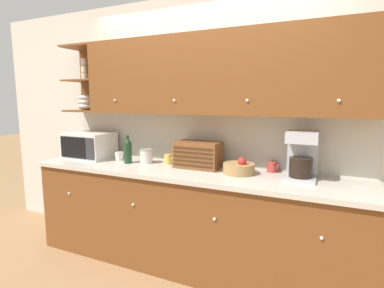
# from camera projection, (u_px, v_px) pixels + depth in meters

# --- Properties ---
(ground_plane) EXTENTS (24.00, 24.00, 0.00)m
(ground_plane) POSITION_uv_depth(u_px,v_px,m) (201.00, 249.00, 3.21)
(ground_plane) COLOR #9E754C
(wall_back) EXTENTS (5.53, 0.06, 2.60)m
(wall_back) POSITION_uv_depth(u_px,v_px,m) (202.00, 128.00, 3.04)
(wall_back) COLOR beige
(wall_back) RESTS_ON ground_plane
(counter_unit) EXTENTS (3.15, 0.67, 0.94)m
(counter_unit) POSITION_uv_depth(u_px,v_px,m) (188.00, 218.00, 2.85)
(counter_unit) COLOR brown
(counter_unit) RESTS_ON ground_plane
(backsplash_panel) EXTENTS (3.13, 0.01, 0.51)m
(backsplash_panel) POSITION_uv_depth(u_px,v_px,m) (201.00, 139.00, 3.03)
(backsplash_panel) COLOR beige
(backsplash_panel) RESTS_ON counter_unit
(upper_cabinets) EXTENTS (3.13, 0.34, 0.72)m
(upper_cabinets) POSITION_uv_depth(u_px,v_px,m) (211.00, 75.00, 2.73)
(upper_cabinets) COLOR brown
(upper_cabinets) RESTS_ON backsplash_panel
(microwave) EXTENTS (0.50, 0.37, 0.28)m
(microwave) POSITION_uv_depth(u_px,v_px,m) (90.00, 145.00, 3.33)
(microwave) COLOR silver
(microwave) RESTS_ON counter_unit
(mug_blue_second) EXTENTS (0.10, 0.09, 0.09)m
(mug_blue_second) POSITION_uv_depth(u_px,v_px,m) (120.00, 156.00, 3.22)
(mug_blue_second) COLOR silver
(mug_blue_second) RESTS_ON counter_unit
(wine_bottle) EXTENTS (0.08, 0.08, 0.29)m
(wine_bottle) POSITION_uv_depth(u_px,v_px,m) (128.00, 150.00, 3.06)
(wine_bottle) COLOR #19381E
(wine_bottle) RESTS_ON counter_unit
(storage_canister) EXTENTS (0.14, 0.14, 0.14)m
(storage_canister) POSITION_uv_depth(u_px,v_px,m) (146.00, 156.00, 3.07)
(storage_canister) COLOR silver
(storage_canister) RESTS_ON counter_unit
(mug_patterned_third) EXTENTS (0.10, 0.09, 0.10)m
(mug_patterned_third) POSITION_uv_depth(u_px,v_px,m) (169.00, 159.00, 3.03)
(mug_patterned_third) COLOR gold
(mug_patterned_third) RESTS_ON counter_unit
(bread_box) EXTENTS (0.43, 0.25, 0.25)m
(bread_box) POSITION_uv_depth(u_px,v_px,m) (198.00, 155.00, 2.85)
(bread_box) COLOR brown
(bread_box) RESTS_ON counter_unit
(fruit_basket) EXTENTS (0.28, 0.28, 0.15)m
(fruit_basket) POSITION_uv_depth(u_px,v_px,m) (239.00, 168.00, 2.63)
(fruit_basket) COLOR #A87F4C
(fruit_basket) RESTS_ON counter_unit
(mug) EXTENTS (0.10, 0.09, 0.09)m
(mug) POSITION_uv_depth(u_px,v_px,m) (272.00, 167.00, 2.69)
(mug) COLOR #B73D38
(mug) RESTS_ON counter_unit
(coffee_maker) EXTENTS (0.24, 0.26, 0.40)m
(coffee_maker) POSITION_uv_depth(u_px,v_px,m) (302.00, 155.00, 2.43)
(coffee_maker) COLOR #B7B7BC
(coffee_maker) RESTS_ON counter_unit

